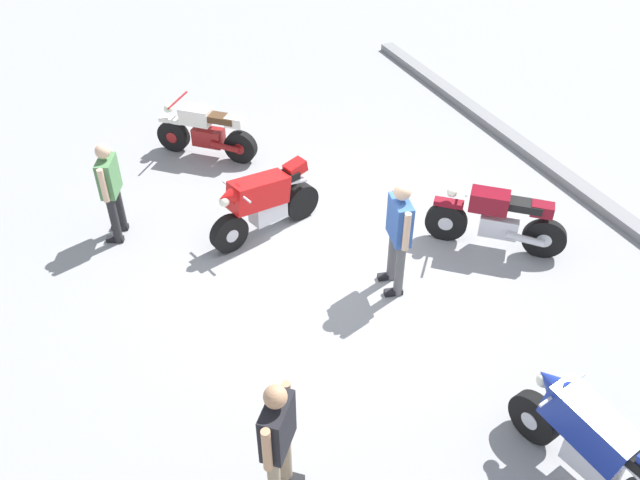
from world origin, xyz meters
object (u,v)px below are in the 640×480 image
at_px(motorcycle_maroon_cruiser, 497,219).
at_px(person_in_blue_shirt, 399,230).
at_px(motorcycle_cream_vintage, 206,132).
at_px(person_in_green_shirt, 110,186).
at_px(motorcycle_blue_sportbike, 592,444).
at_px(motorcycle_red_sportbike, 264,201).
at_px(person_in_black_shirt, 278,437).

xyz_separation_m(motorcycle_maroon_cruiser, person_in_blue_shirt, (0.17, -1.81, 0.47)).
xyz_separation_m(motorcycle_cream_vintage, person_in_blue_shirt, (4.56, 1.39, 0.51)).
bearing_deg(person_in_green_shirt, motorcycle_blue_sportbike, 144.36).
distance_m(motorcycle_cream_vintage, person_in_green_shirt, 2.67).
bearing_deg(motorcycle_cream_vintage, motorcycle_red_sportbike, 135.33).
relative_size(motorcycle_red_sportbike, person_in_green_shirt, 1.19).
height_order(motorcycle_blue_sportbike, motorcycle_cream_vintage, motorcycle_blue_sportbike).
height_order(motorcycle_blue_sportbike, motorcycle_red_sportbike, same).
relative_size(motorcycle_maroon_cruiser, person_in_black_shirt, 1.00).
height_order(motorcycle_cream_vintage, person_in_green_shirt, person_in_green_shirt).
xyz_separation_m(motorcycle_red_sportbike, motorcycle_maroon_cruiser, (1.75, 3.04, -0.07)).
distance_m(motorcycle_maroon_cruiser, person_in_black_shirt, 5.12).
bearing_deg(person_in_blue_shirt, motorcycle_red_sportbike, -44.95).
height_order(motorcycle_cream_vintage, person_in_black_shirt, person_in_black_shirt).
distance_m(motorcycle_blue_sportbike, motorcycle_red_sportbike, 5.60).
height_order(motorcycle_red_sportbike, motorcycle_maroon_cruiser, motorcycle_red_sportbike).
distance_m(person_in_black_shirt, person_in_blue_shirt, 3.53).
bearing_deg(motorcycle_cream_vintage, person_in_black_shirt, 121.68).
relative_size(person_in_black_shirt, person_in_green_shirt, 1.03).
bearing_deg(person_in_green_shirt, person_in_black_shirt, 121.78).
relative_size(motorcycle_blue_sportbike, person_in_blue_shirt, 1.13).
relative_size(motorcycle_cream_vintage, motorcycle_maroon_cruiser, 0.94).
relative_size(motorcycle_cream_vintage, person_in_blue_shirt, 0.90).
bearing_deg(motorcycle_blue_sportbike, motorcycle_red_sportbike, 4.31).
distance_m(person_in_black_shirt, person_in_green_shirt, 5.17).
xyz_separation_m(motorcycle_blue_sportbike, person_in_green_shirt, (-6.24, -3.64, 0.32)).
bearing_deg(person_in_blue_shirt, motorcycle_maroon_cruiser, -162.30).
bearing_deg(motorcycle_maroon_cruiser, person_in_green_shirt, 13.76).
xyz_separation_m(motorcycle_maroon_cruiser, person_in_black_shirt, (2.52, -4.44, 0.43)).
bearing_deg(person_in_green_shirt, motorcycle_maroon_cruiser, 177.16).
xyz_separation_m(motorcycle_red_sportbike, person_in_black_shirt, (4.27, -1.40, 0.36)).
xyz_separation_m(motorcycle_cream_vintage, motorcycle_maroon_cruiser, (4.39, 3.20, 0.03)).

